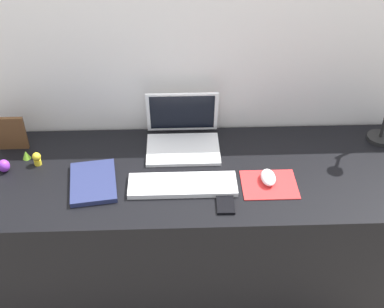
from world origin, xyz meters
The scene contains 13 objects.
ground_plane centered at (0.00, 0.00, 0.00)m, with size 6.00×6.00×0.00m, color gray.
back_wall centered at (0.00, 0.34, 0.67)m, with size 3.05×0.05×1.34m, color silver.
desk centered at (0.00, 0.00, 0.37)m, with size 1.85×0.61×0.74m, color black.
laptop centered at (-0.05, 0.19, 0.79)m, with size 0.30×0.25×0.21m.
keyboard centered at (-0.06, -0.09, 0.75)m, with size 0.41×0.13×0.02m, color white.
mousepad centered at (0.27, -0.09, 0.74)m, with size 0.21×0.17×0.00m, color red.
mouse centered at (0.27, -0.07, 0.76)m, with size 0.06×0.10×0.03m, color white.
cell_phone centered at (0.09, -0.18, 0.74)m, with size 0.06×0.13×0.01m, color black.
notebook_pad centered at (-0.40, -0.06, 0.75)m, with size 0.17×0.24×0.02m, color navy.
picture_frame centered at (-0.76, 0.18, 0.81)m, with size 0.12×0.02×0.15m, color brown.
toy_figurine_lime centered at (-0.69, 0.11, 0.76)m, with size 0.03×0.03×0.04m, color #8CDB33.
toy_figurine_yellow centered at (-0.64, 0.07, 0.77)m, with size 0.03×0.03×0.06m.
toy_figurine_purple centered at (-0.76, 0.03, 0.77)m, with size 0.05×0.05×0.05m, color purple.
Camera 1 is at (-0.08, -1.54, 2.02)m, focal length 47.63 mm.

